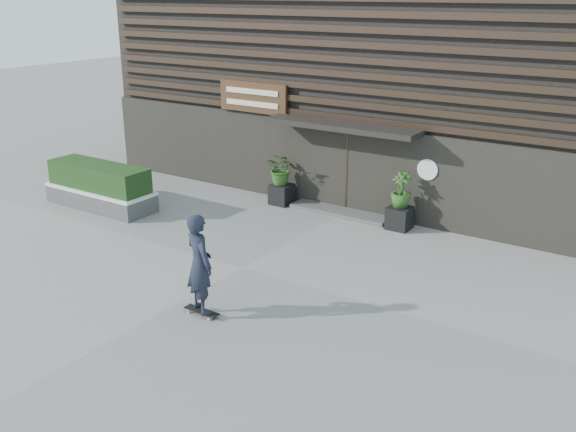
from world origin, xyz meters
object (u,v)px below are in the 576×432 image
Objects in this scene: raised_bed at (101,198)px; skateboarder at (200,264)px; planter_pot_left at (282,194)px; planter_pot_right at (400,218)px.

skateboarder is at bearing -26.80° from raised_bed.
raised_bed is (-4.27, -3.16, -0.05)m from planter_pot_left.
raised_bed is at bearing -143.51° from planter_pot_left.
planter_pot_left is 3.80m from planter_pot_right.
planter_pot_left is 1.00× the size of planter_pot_right.
planter_pot_left and planter_pot_right have the same top height.
raised_bed is at bearing -158.63° from planter_pot_right.
skateboarder reaches higher than planter_pot_right.
planter_pot_left is 5.31m from raised_bed.
skateboarder is (6.89, -3.48, 0.84)m from raised_bed.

